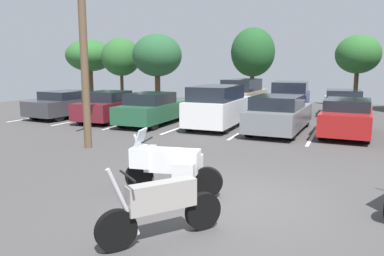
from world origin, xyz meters
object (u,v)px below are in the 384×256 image
(car_far_tan, at_px, (243,95))
(utility_pole, at_px, (83,23))
(car_grey, at_px, (279,114))
(car_far_silver, at_px, (343,103))
(motorcycle_third, at_px, (161,207))
(car_white, at_px, (218,107))
(car_far_navy, at_px, (290,98))
(car_red, at_px, (347,117))
(car_maroon, at_px, (112,106))
(motorcycle_touring, at_px, (168,164))
(car_green, at_px, (154,109))
(car_charcoal, at_px, (68,104))

(car_far_tan, bearing_deg, utility_pole, -99.44)
(car_far_tan, height_order, utility_pole, utility_pole)
(car_grey, bearing_deg, car_far_silver, 69.38)
(car_far_silver, distance_m, utility_pole, 14.25)
(motorcycle_third, relative_size, car_white, 0.40)
(car_white, height_order, car_far_navy, car_white)
(car_red, height_order, car_far_silver, car_far_silver)
(car_white, distance_m, car_far_navy, 6.63)
(car_white, xyz_separation_m, car_far_silver, (4.97, 5.94, -0.22))
(car_grey, relative_size, car_far_silver, 1.08)
(car_maroon, distance_m, car_grey, 8.25)
(motorcycle_third, xyz_separation_m, car_grey, (-0.07, 10.53, 0.20))
(car_red, bearing_deg, car_maroon, -177.85)
(motorcycle_touring, xyz_separation_m, motorcycle_third, (0.88, -2.00, -0.11))
(motorcycle_touring, distance_m, car_far_tan, 15.19)
(car_grey, bearing_deg, motorcycle_touring, -95.42)
(motorcycle_third, height_order, car_grey, car_grey)
(motorcycle_touring, distance_m, car_maroon, 11.30)
(car_grey, bearing_deg, utility_pole, -133.93)
(car_red, xyz_separation_m, utility_pole, (-7.91, -5.92, 3.33))
(motorcycle_touring, distance_m, car_far_silver, 14.90)
(car_white, xyz_separation_m, car_grey, (2.70, -0.12, -0.18))
(car_red, xyz_separation_m, car_far_silver, (-0.30, 5.66, -0.01))
(car_far_navy, bearing_deg, motorcycle_third, -87.98)
(car_maroon, height_order, car_far_silver, car_maroon)
(car_green, xyz_separation_m, car_far_tan, (2.44, 6.62, 0.22))
(car_maroon, height_order, car_white, car_white)
(car_green, relative_size, car_red, 1.02)
(car_far_tan, height_order, car_far_silver, car_far_tan)
(car_grey, height_order, car_far_silver, car_grey)
(motorcycle_third, xyz_separation_m, car_far_tan, (-3.40, 16.98, 0.40))
(car_charcoal, relative_size, car_white, 1.05)
(car_white, bearing_deg, car_green, -174.70)
(motorcycle_third, bearing_deg, car_far_silver, 82.41)
(car_far_tan, distance_m, utility_pole, 12.53)
(car_white, height_order, car_grey, car_white)
(car_maroon, relative_size, car_far_silver, 1.01)
(car_green, bearing_deg, car_grey, 1.69)
(motorcycle_touring, height_order, car_far_navy, car_far_navy)
(car_white, bearing_deg, motorcycle_third, -75.45)
(car_maroon, bearing_deg, car_white, 1.34)
(motorcycle_touring, xyz_separation_m, car_white, (-1.89, 8.64, 0.27))
(car_grey, bearing_deg, car_charcoal, 178.91)
(motorcycle_touring, xyz_separation_m, car_green, (-4.97, 8.36, 0.07))
(car_green, xyz_separation_m, car_red, (8.36, 0.56, -0.01))
(car_far_silver, relative_size, utility_pole, 0.59)
(motorcycle_third, bearing_deg, car_white, 104.55)
(car_far_navy, distance_m, utility_pole, 13.23)
(car_green, height_order, car_far_tan, car_far_tan)
(car_charcoal, xyz_separation_m, car_far_silver, (13.45, 5.84, 0.01))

